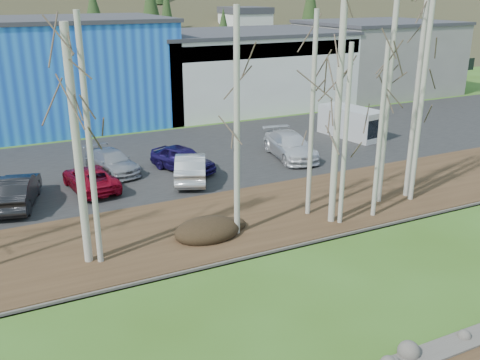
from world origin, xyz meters
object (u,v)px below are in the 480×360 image
car_5 (191,167)px  car_6 (290,146)px  van_white (353,123)px  car_4 (183,159)px  car_3 (112,162)px  car_2 (90,178)px  car_1 (16,191)px

car_5 → car_6: bearing=-147.6°
van_white → car_4: bearing=177.6°
car_3 → car_4: size_ratio=1.04×
car_2 → car_6: (12.68, 0.34, 0.14)m
car_1 → car_2: size_ratio=1.05×
car_3 → car_5: 4.94m
car_1 → car_2: (3.74, 0.69, -0.16)m
car_1 → car_5: (9.14, -0.26, -0.01)m
car_2 → car_4: size_ratio=1.05×
car_6 → car_2: bearing=-169.9°
car_2 → car_3: (1.72, 2.36, 0.02)m
car_4 → car_5: 1.76m
car_1 → car_3: (5.46, 3.05, -0.14)m
car_2 → car_5: car_5 is taller
car_2 → car_6: 12.68m
car_6 → car_4: bearing=-175.2°
car_3 → car_5: car_5 is taller
car_2 → van_white: 19.60m
car_3 → car_5: bearing=-55.4°
car_5 → van_white: 14.48m
car_3 → car_2: bearing=-139.5°
car_1 → car_5: size_ratio=1.02×
van_white → car_1: bearing=178.3°
car_5 → car_4: bearing=-73.0°
car_1 → car_3: car_1 is taller
car_2 → van_white: (19.42, 2.63, 0.43)m
car_6 → car_1: bearing=-167.8°
car_3 → van_white: size_ratio=0.88×
car_2 → van_white: van_white is taller
car_5 → car_6: car_5 is taller
car_4 → car_6: (7.12, -0.47, 0.04)m
car_3 → car_4: bearing=-35.3°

